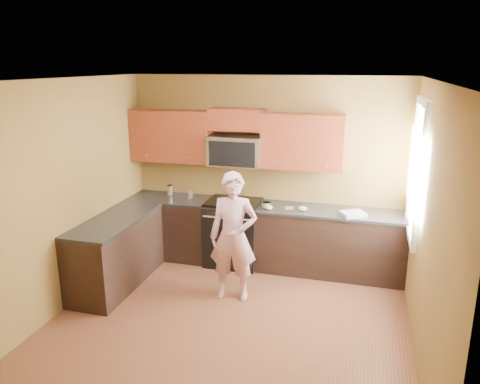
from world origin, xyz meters
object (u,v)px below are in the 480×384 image
(microwave, at_px, (236,165))
(butter_tub, at_px, (266,207))
(stove, at_px, (234,232))
(frying_pan, at_px, (234,206))
(travel_mug, at_px, (170,195))
(woman, at_px, (233,237))

(microwave, height_order, butter_tub, microwave)
(stove, height_order, butter_tub, butter_tub)
(frying_pan, bearing_deg, stove, 128.66)
(butter_tub, bearing_deg, microwave, 159.44)
(stove, distance_m, frying_pan, 0.53)
(stove, distance_m, travel_mug, 1.14)
(stove, bearing_deg, microwave, 90.00)
(frying_pan, distance_m, travel_mug, 1.17)
(frying_pan, xyz_separation_m, butter_tub, (0.43, 0.15, -0.03))
(stove, height_order, travel_mug, travel_mug)
(butter_tub, relative_size, travel_mug, 0.75)
(microwave, height_order, frying_pan, microwave)
(stove, xyz_separation_m, butter_tub, (0.49, -0.06, 0.45))
(frying_pan, relative_size, travel_mug, 2.99)
(stove, distance_m, microwave, 0.98)
(woman, relative_size, travel_mug, 9.81)
(microwave, xyz_separation_m, woman, (0.29, -1.13, -0.64))
(microwave, bearing_deg, stove, -90.00)
(woman, relative_size, frying_pan, 3.28)
(woman, distance_m, butter_tub, 0.97)
(woman, bearing_deg, butter_tub, 72.83)
(butter_tub, bearing_deg, frying_pan, -160.07)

